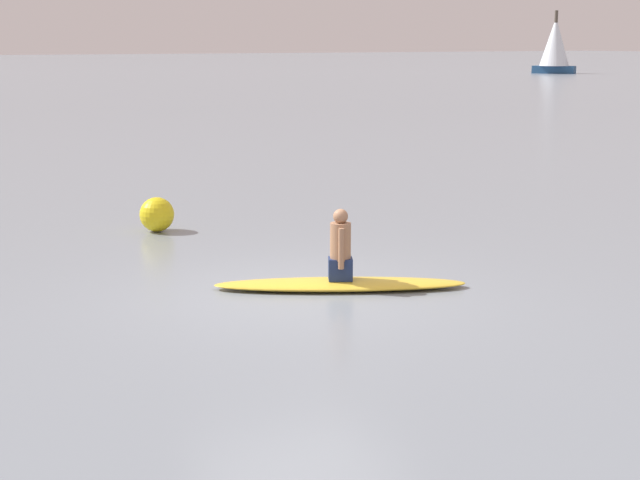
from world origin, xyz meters
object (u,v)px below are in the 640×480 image
person_paddler (340,248)px  buoy_marker (157,214)px  sailboat_near_left (555,44)px  surfboard (340,284)px

person_paddler → buoy_marker: size_ratio=1.60×
sailboat_near_left → person_paddler: bearing=-77.9°
surfboard → sailboat_near_left: 83.83m
sailboat_near_left → buoy_marker: bearing=-80.7°
surfboard → sailboat_near_left: size_ratio=0.56×
sailboat_near_left → buoy_marker: size_ratio=10.05×
buoy_marker → person_paddler: bearing=-171.3°
surfboard → sailboat_near_left: sailboat_near_left is taller
person_paddler → sailboat_near_left: (60.07, -58.41, 2.18)m
surfboard → buoy_marker: size_ratio=5.63×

